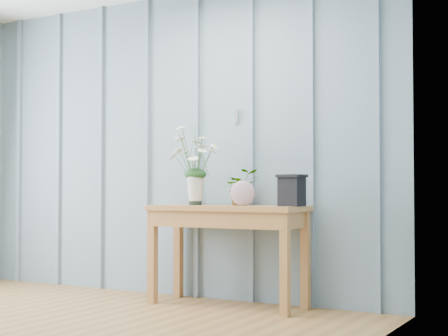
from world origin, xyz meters
The scene contains 6 objects.
room_shell centered at (0.00, 0.92, 1.99)m, with size 4.00×4.50×2.50m.
sideboard centered at (0.67, 1.99, 0.64)m, with size 1.20×0.45×0.75m.
daisy_vase centered at (0.41, 1.95, 1.13)m, with size 0.43×0.33×0.61m.
spider_plant centered at (0.72, 2.12, 0.89)m, with size 0.25×0.21×0.27m, color #153C17.
felt_disc_vessel centered at (0.84, 1.93, 0.84)m, with size 0.19×0.05×0.19m, color #7D4B63.
carved_box centered at (1.20, 1.99, 0.87)m, with size 0.21×0.17×0.23m.
Camera 1 is at (3.18, -2.50, 0.87)m, focal length 55.00 mm.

